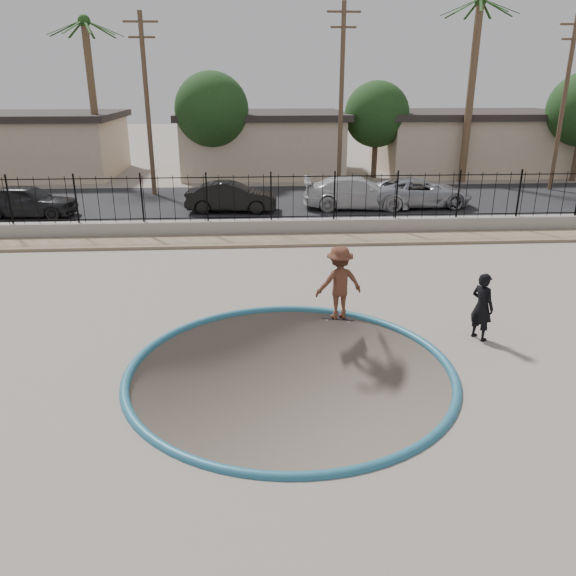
% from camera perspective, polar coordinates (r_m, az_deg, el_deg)
% --- Properties ---
extents(ground, '(120.00, 120.00, 2.20)m').
position_cam_1_polar(ground, '(24.55, -1.81, 4.00)').
color(ground, slate).
rests_on(ground, ground).
extents(bowl_pit, '(6.84, 6.84, 1.80)m').
position_cam_1_polar(bowl_pit, '(12.07, 0.26, -8.43)').
color(bowl_pit, '#51483E').
rests_on(bowl_pit, ground).
extents(coping_ring, '(7.04, 7.04, 0.20)m').
position_cam_1_polar(coping_ring, '(12.07, 0.26, -8.43)').
color(coping_ring, '#26657E').
rests_on(coping_ring, ground).
extents(rock_strip, '(42.00, 1.60, 0.11)m').
position_cam_1_polar(rock_strip, '(21.55, -1.59, 4.85)').
color(rock_strip, '#998164').
rests_on(rock_strip, ground).
extents(retaining_wall, '(42.00, 0.45, 0.60)m').
position_cam_1_polar(retaining_wall, '(22.55, -1.70, 6.20)').
color(retaining_wall, gray).
rests_on(retaining_wall, ground).
extents(fence, '(40.00, 0.04, 1.80)m').
position_cam_1_polar(fence, '(22.28, -1.73, 9.19)').
color(fence, black).
rests_on(fence, retaining_wall).
extents(street, '(90.00, 8.00, 0.04)m').
position_cam_1_polar(street, '(29.14, -2.17, 8.87)').
color(street, black).
rests_on(street, ground).
extents(house_west, '(11.60, 8.60, 3.90)m').
position_cam_1_polar(house_west, '(40.82, -24.79, 13.16)').
color(house_west, tan).
rests_on(house_west, ground).
extents(house_center, '(10.60, 8.60, 3.90)m').
position_cam_1_polar(house_center, '(38.25, -2.63, 14.58)').
color(house_center, tan).
rests_on(house_center, ground).
extents(house_east, '(12.60, 8.60, 3.90)m').
position_cam_1_polar(house_east, '(40.98, 17.98, 14.03)').
color(house_east, tan).
rests_on(house_east, ground).
extents(palm_mid, '(2.30, 2.30, 9.30)m').
position_cam_1_polar(palm_mid, '(36.75, -19.56, 20.64)').
color(palm_mid, brown).
rests_on(palm_mid, ground).
extents(palm_right, '(2.30, 2.30, 10.30)m').
position_cam_1_polar(palm_right, '(35.92, 18.48, 21.82)').
color(palm_right, brown).
rests_on(palm_right, ground).
extents(utility_pole_left, '(1.70, 0.24, 9.00)m').
position_cam_1_polar(utility_pole_left, '(31.02, -14.12, 17.73)').
color(utility_pole_left, '#473323').
rests_on(utility_pole_left, ground).
extents(utility_pole_mid, '(1.70, 0.24, 9.50)m').
position_cam_1_polar(utility_pole_mid, '(30.93, 5.43, 18.68)').
color(utility_pole_mid, '#473323').
rests_on(utility_pole_mid, ground).
extents(utility_pole_right, '(1.70, 0.24, 9.00)m').
position_cam_1_polar(utility_pole_right, '(34.85, 26.20, 16.57)').
color(utility_pole_right, '#473323').
rests_on(utility_pole_right, ground).
extents(street_tree_left, '(4.32, 4.32, 6.36)m').
position_cam_1_polar(street_tree_left, '(34.66, -7.77, 17.50)').
color(street_tree_left, '#473323').
rests_on(street_tree_left, ground).
extents(street_tree_mid, '(3.96, 3.96, 5.83)m').
position_cam_1_polar(street_tree_mid, '(36.43, 9.00, 17.01)').
color(street_tree_mid, '#473323').
rests_on(street_tree_mid, ground).
extents(skater, '(1.33, 0.94, 1.88)m').
position_cam_1_polar(skater, '(14.18, 5.21, 0.18)').
color(skater, brown).
rests_on(skater, ground).
extents(skateboard, '(0.85, 0.40, 0.07)m').
position_cam_1_polar(skateboard, '(14.51, 5.10, -3.08)').
color(skateboard, black).
rests_on(skateboard, ground).
extents(videographer, '(0.64, 0.72, 1.64)m').
position_cam_1_polar(videographer, '(13.95, 19.11, -1.78)').
color(videographer, black).
rests_on(videographer, ground).
extents(car_a, '(4.37, 2.04, 1.45)m').
position_cam_1_polar(car_a, '(27.87, -24.97, 8.03)').
color(car_a, black).
rests_on(car_a, street).
extents(car_b, '(4.25, 1.71, 1.37)m').
position_cam_1_polar(car_b, '(26.50, -5.77, 9.18)').
color(car_b, black).
rests_on(car_b, street).
extents(car_c, '(5.25, 2.40, 1.49)m').
position_cam_1_polar(car_c, '(27.33, 7.04, 9.60)').
color(car_c, silver).
rests_on(car_c, street).
extents(car_d, '(5.07, 2.48, 1.39)m').
position_cam_1_polar(car_d, '(28.20, 13.16, 9.45)').
color(car_d, '#9E9FA6').
rests_on(car_d, street).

